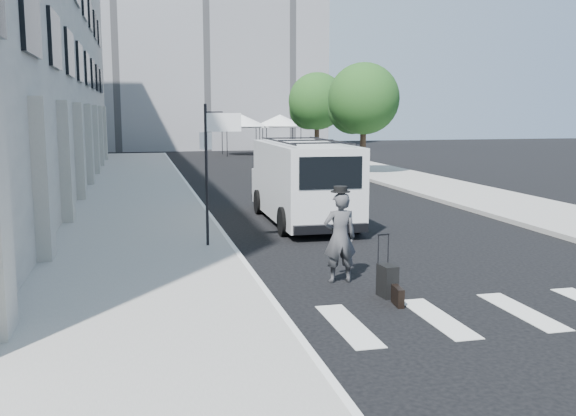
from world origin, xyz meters
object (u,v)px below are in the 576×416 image
parked_car_b (301,155)px  suitcase (387,281)px  businessman (340,237)px  briefcase (398,296)px  parked_car_c (305,153)px  parked_car_a (325,165)px  cargo_van (302,181)px

parked_car_b → suitcase: bearing=-94.4°
parked_car_b → businessman: bearing=-96.1°
briefcase → parked_car_c: parked_car_c is taller
suitcase → briefcase: bearing=-98.4°
businessman → briefcase: 2.01m
parked_car_a → businessman: bearing=-105.6°
parked_car_a → parked_car_c: bearing=80.5°
briefcase → cargo_van: size_ratio=0.07×
briefcase → suitcase: (0.02, 0.56, 0.14)m
cargo_van → parked_car_a: 12.36m
businessman → parked_car_c: (7.10, 29.40, -0.21)m
businessman → parked_car_a: bearing=-102.6°
parked_car_a → cargo_van: bearing=-109.7°
businessman → briefcase: size_ratio=4.23×
cargo_van → briefcase: bearing=-92.8°
businessman → parked_car_b: 26.75m
cargo_van → suitcase: bearing=-92.9°
cargo_van → parked_car_a: cargo_van is taller
cargo_van → businessman: bearing=-97.8°
cargo_van → parked_car_c: size_ratio=1.34×
suitcase → cargo_van: bearing=80.1°
suitcase → parked_car_c: 31.33m
suitcase → parked_car_c: size_ratio=0.24×
briefcase → parked_car_a: (4.77, 20.60, 0.60)m
parked_car_a → parked_car_b: parked_car_b is taller
suitcase → cargo_van: size_ratio=0.18×
parked_car_c → parked_car_b: bearing=-114.3°
businessman → cargo_van: bearing=-95.5°
businessman → parked_car_a: businessman is taller
briefcase → cargo_van: bearing=92.2°
briefcase → parked_car_c: (6.57, 31.19, 0.55)m
businessman → parked_car_b: businessman is taller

